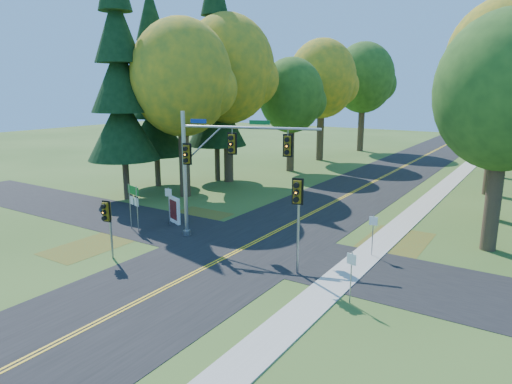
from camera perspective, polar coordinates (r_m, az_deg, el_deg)
The scene contains 29 objects.
ground at distance 24.60m, azimuth -3.53°, elevation -8.00°, with size 160.00×160.00×0.00m, color #2F4D1B.
road_main at distance 24.60m, azimuth -3.53°, elevation -7.98°, with size 8.00×160.00×0.02m, color black.
road_cross at distance 26.13m, azimuth -0.91°, elevation -6.69°, with size 60.00×6.00×0.02m, color black.
centerline_left at distance 24.65m, azimuth -3.72°, elevation -7.90°, with size 0.10×160.00×0.01m, color gold.
centerline_right at distance 24.54m, azimuth -3.34°, elevation -8.00°, with size 0.10×160.00×0.01m, color gold.
sidewalk_east at distance 21.75m, azimuth 10.00°, elevation -10.99°, with size 1.60×160.00×0.06m, color #9E998E.
leaf_patch_w_near at distance 31.46m, azimuth -8.77°, elevation -3.43°, with size 4.00×6.00×0.00m, color brown.
leaf_patch_e at distance 26.88m, azimuth 16.25°, elevation -6.67°, with size 3.50×8.00×0.00m, color brown.
leaf_patch_w_far at distance 27.67m, azimuth -20.05°, elevation -6.38°, with size 3.00×5.00×0.00m, color brown.
tree_w_a at distance 37.31m, azimuth -9.13°, elevation 13.84°, with size 8.00×8.00×14.15m.
tree_e_a at distance 27.31m, azimuth 28.93°, elevation 10.83°, with size 7.20×7.20×12.73m.
tree_w_b at distance 43.09m, azimuth -3.44°, elevation 15.00°, with size 8.60×8.60×15.38m.
tree_e_b at distance 34.14m, azimuth 28.91°, elevation 11.55°, with size 7.60×7.60×13.33m.
tree_w_c at distance 48.82m, azimuth 4.54°, elevation 11.88°, with size 6.80×6.80×11.91m.
tree_e_c at distance 42.36m, azimuth 28.58°, elevation 13.94°, with size 8.80×8.80×15.79m.
tree_w_d at distance 56.88m, azimuth 8.35°, elevation 13.78°, with size 8.20×8.20×14.56m.
tree_e_d at distance 51.52m, azimuth 28.48°, elevation 10.78°, with size 7.00×7.00×12.32m.
tree_w_e at distance 66.52m, azimuth 13.37°, elevation 13.68°, with size 8.40×8.40×14.97m.
pine_a at distance 37.34m, azimuth -16.64°, elevation 13.01°, with size 5.60×5.60×19.48m.
pine_b at distance 41.84m, azimuth -12.63°, elevation 11.76°, with size 5.60×5.60×17.31m.
pine_c at distance 43.61m, azimuth -5.05°, elevation 14.06°, with size 5.60×5.60×20.56m.
traffic_mast at distance 26.27m, azimuth -4.98°, elevation 4.17°, with size 7.92×2.80×7.47m.
east_signal_pole at distance 21.16m, azimuth 5.23°, elevation -1.30°, with size 0.54×0.64×4.75m.
ped_signal_pole at distance 24.62m, azimuth -18.11°, elevation -2.85°, with size 0.50×0.58×3.17m.
route_sign_cluster at distance 29.34m, azimuth -15.07°, elevation -0.78°, with size 1.32×0.41×2.92m.
info_kiosk at distance 30.54m, azimuth -10.15°, elevation -2.27°, with size 1.26×0.64×1.78m.
reg_sign_e_north at distance 24.82m, azimuth 14.42°, elevation -4.41°, with size 0.43×0.11×2.27m.
reg_sign_e_south at distance 19.31m, azimuth 11.81°, elevation -9.34°, with size 0.43×0.13×2.26m.
reg_sign_w at distance 30.08m, azimuth -10.86°, elevation -0.90°, with size 0.48×0.13×2.51m.
Camera 1 is at (13.72, -18.45, 8.76)m, focal length 32.00 mm.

